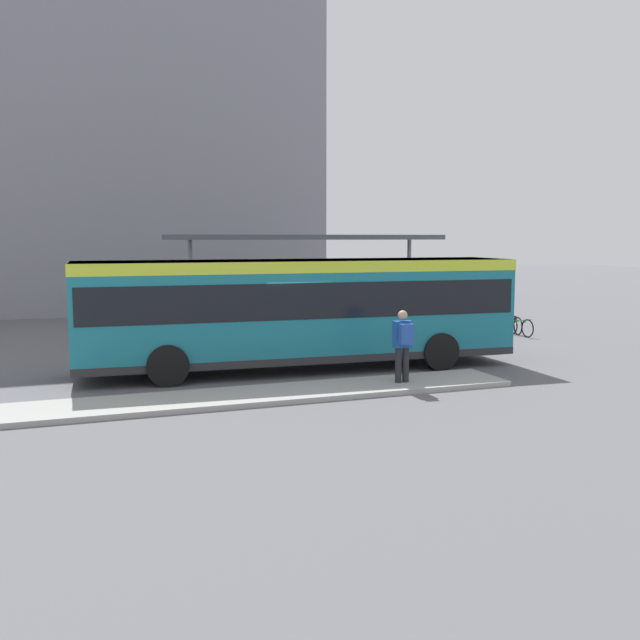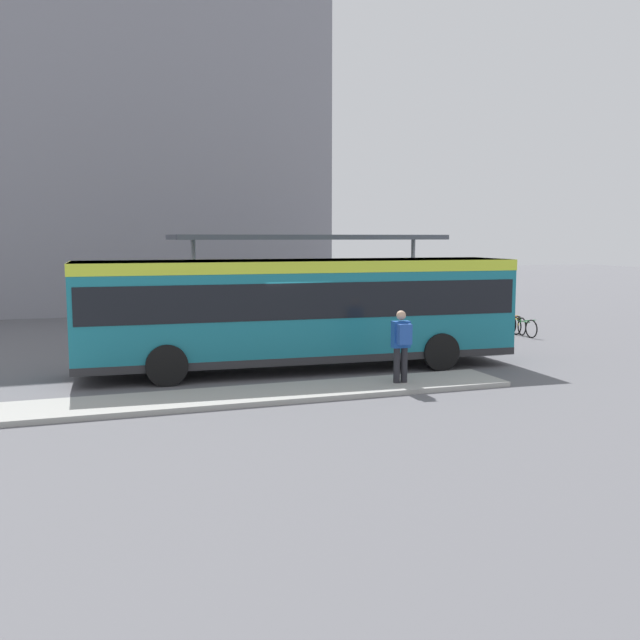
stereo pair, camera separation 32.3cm
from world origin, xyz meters
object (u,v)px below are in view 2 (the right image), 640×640
at_px(bicycle_blue, 489,321).
at_px(potted_planter_far_side, 280,322).
at_px(city_bus, 300,306).
at_px(bicycle_green, 523,327).
at_px(bicycle_yellow, 516,325).
at_px(pedestrian_waiting, 402,342).
at_px(potted_planter_near_shelter, 406,316).
at_px(bicycle_red, 507,323).

height_order(bicycle_blue, potted_planter_far_side, potted_planter_far_side).
bearing_deg(potted_planter_far_side, bicycle_blue, 7.54).
xyz_separation_m(city_bus, bicycle_green, (9.78, 3.58, -1.42)).
bearing_deg(bicycle_yellow, bicycle_blue, 22.82).
distance_m(city_bus, potted_planter_far_side, 4.62).
xyz_separation_m(pedestrian_waiting, bicycle_yellow, (8.38, 7.33, -0.78)).
height_order(city_bus, potted_planter_near_shelter, city_bus).
bearing_deg(bicycle_green, potted_planter_near_shelter, -112.09).
bearing_deg(bicycle_blue, city_bus, -59.90).
xyz_separation_m(bicycle_blue, potted_planter_far_side, (-8.90, -1.18, 0.44)).
xyz_separation_m(bicycle_blue, potted_planter_near_shelter, (-3.91, -0.59, 0.40)).
bearing_deg(bicycle_red, bicycle_green, -0.25).
bearing_deg(potted_planter_near_shelter, bicycle_red, -1.27).
bearing_deg(bicycle_yellow, city_bus, 123.00).
distance_m(pedestrian_waiting, bicycle_green, 10.59).
bearing_deg(bicycle_green, bicycle_yellow, 163.39).
distance_m(bicycle_red, potted_planter_far_side, 9.29).
bearing_deg(pedestrian_waiting, bicycle_green, -47.71).
bearing_deg(pedestrian_waiting, bicycle_yellow, -45.54).
distance_m(bicycle_red, bicycle_blue, 0.77).
bearing_deg(bicycle_green, pedestrian_waiting, -53.20).
bearing_deg(potted_planter_far_side, potted_planter_near_shelter, 6.73).
distance_m(bicycle_green, bicycle_blue, 2.06).
bearing_deg(city_bus, bicycle_blue, 33.48).
bearing_deg(bicycle_red, potted_planter_near_shelter, -82.36).
relative_size(bicycle_red, potted_planter_far_side, 1.03).
height_order(bicycle_yellow, potted_planter_far_side, potted_planter_far_side).
relative_size(bicycle_red, bicycle_blue, 0.98).
height_order(bicycle_yellow, bicycle_red, bicycle_yellow).
relative_size(pedestrian_waiting, potted_planter_far_side, 1.17).
bearing_deg(bicycle_green, city_bus, -72.11).
xyz_separation_m(bicycle_yellow, bicycle_red, (0.04, 0.68, -0.01)).
height_order(city_bus, bicycle_yellow, city_bus).
distance_m(bicycle_green, potted_planter_near_shelter, 4.32).
height_order(pedestrian_waiting, bicycle_green, pedestrian_waiting).
relative_size(pedestrian_waiting, bicycle_blue, 1.11).
bearing_deg(bicycle_yellow, pedestrian_waiting, 141.00).
bearing_deg(potted_planter_far_side, bicycle_yellow, -1.17).
bearing_deg(bicycle_red, potted_planter_far_side, -78.03).
xyz_separation_m(pedestrian_waiting, bicycle_red, (8.42, 8.02, -0.79)).
bearing_deg(potted_planter_near_shelter, bicycle_blue, 8.57).
bearing_deg(potted_planter_far_side, city_bus, -99.42).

